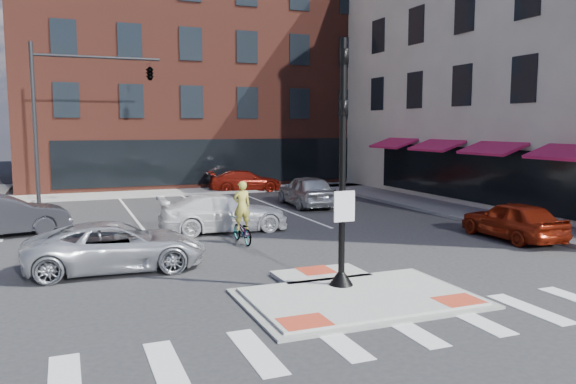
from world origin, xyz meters
name	(u,v)px	position (x,y,z in m)	size (l,w,h in m)	color
ground	(349,294)	(0.00, 0.00, 0.00)	(120.00, 120.00, 0.00)	#28282B
refuge_island	(354,295)	(0.00, -0.26, 0.05)	(5.40, 4.65, 0.13)	gray
sidewalk_e	(451,209)	(10.80, 10.00, 0.07)	(3.00, 24.00, 0.15)	gray
sidewalk_n	(225,190)	(3.00, 22.00, 0.07)	(26.00, 3.00, 0.15)	gray
building_n	(190,77)	(3.00, 31.99, 7.80)	(24.40, 18.40, 15.50)	#58251B
building_far_left	(85,117)	(-4.00, 52.00, 5.00)	(10.00, 12.00, 10.00)	slate
building_far_right	(202,109)	(9.00, 54.00, 6.00)	(12.00, 12.00, 12.00)	brown
signal_pole	(342,195)	(0.00, 0.40, 2.36)	(0.60, 0.60, 5.98)	black
mast_arm_signal	(120,82)	(-3.47, 18.00, 6.21)	(6.10, 2.24, 8.00)	black
silver_suv	(117,246)	(-4.99, 4.42, 0.68)	(2.27, 4.92, 1.37)	silver
red_sedan	(513,220)	(8.50, 3.65, 0.70)	(1.65, 4.09, 1.40)	maroon
white_pickup	(224,213)	(-0.65, 8.98, 0.72)	(2.01, 4.94, 1.43)	white
bg_car_dark	(1,216)	(-8.50, 11.00, 0.78)	(1.64, 4.71, 1.55)	#2A2A30
bg_car_silver	(307,191)	(5.00, 13.97, 0.79)	(1.88, 4.66, 1.59)	#AAADB1
bg_car_red	(245,181)	(4.10, 21.39, 0.65)	(1.82, 4.47, 1.30)	maroon
cyclist	(242,222)	(-0.64, 6.66, 0.72)	(0.67, 1.72, 2.15)	#3F3F44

